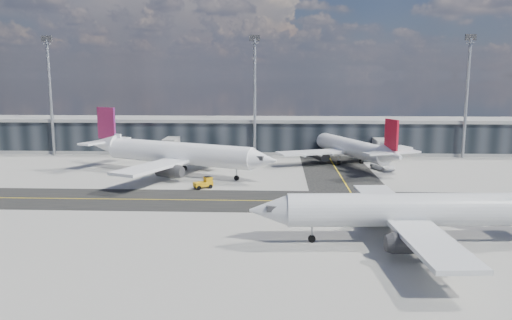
% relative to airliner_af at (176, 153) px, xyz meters
% --- Properties ---
extents(ground, '(300.00, 300.00, 0.00)m').
position_rel_airliner_af_xyz_m(ground, '(14.56, -24.71, -4.25)').
color(ground, gray).
rests_on(ground, ground).
extents(taxiway_lanes, '(180.00, 63.00, 0.03)m').
position_rel_airliner_af_xyz_m(taxiway_lanes, '(18.47, -13.97, -4.24)').
color(taxiway_lanes, black).
rests_on(taxiway_lanes, ground).
extents(terminal_concourse, '(152.00, 19.80, 8.80)m').
position_rel_airliner_af_xyz_m(terminal_concourse, '(14.60, 30.22, -0.16)').
color(terminal_concourse, black).
rests_on(terminal_concourse, ground).
extents(floodlight_masts, '(102.50, 0.70, 28.90)m').
position_rel_airliner_af_xyz_m(floodlight_masts, '(14.56, 23.29, 11.35)').
color(floodlight_masts, gray).
rests_on(floodlight_masts, ground).
extents(airliner_af, '(41.53, 35.87, 12.87)m').
position_rel_airliner_af_xyz_m(airliner_af, '(0.00, 0.00, 0.00)').
color(airliner_af, white).
rests_on(airliner_af, ground).
extents(airliner_redtail, '(31.69, 36.62, 11.28)m').
position_rel_airliner_af_xyz_m(airliner_redtail, '(36.11, 13.14, -0.53)').
color(airliner_redtail, white).
rests_on(airliner_redtail, ground).
extents(airliner_near, '(39.44, 33.62, 11.68)m').
position_rel_airliner_af_xyz_m(airliner_near, '(36.66, -39.53, -0.39)').
color(airliner_near, silver).
rests_on(airliner_near, ground).
extents(baggage_tug, '(3.55, 2.99, 2.02)m').
position_rel_airliner_af_xyz_m(baggage_tug, '(7.47, -12.38, -3.24)').
color(baggage_tug, '#EAA60C').
rests_on(baggage_tug, ground).
extents(service_van, '(5.08, 6.37, 1.61)m').
position_rel_airliner_af_xyz_m(service_van, '(42.13, 6.13, -3.45)').
color(service_van, white).
rests_on(service_van, ground).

